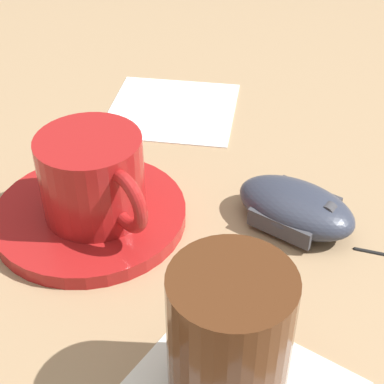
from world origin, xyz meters
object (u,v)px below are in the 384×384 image
at_px(drinking_glass, 229,340).
at_px(coffee_cup, 94,178).
at_px(saucer, 90,215).
at_px(computer_mouse, 296,207).

bearing_deg(drinking_glass, coffee_cup, 160.76).
distance_m(coffee_cup, drinking_glass, 0.18).
bearing_deg(saucer, computer_mouse, 38.34).
xyz_separation_m(saucer, computer_mouse, (0.13, 0.10, 0.01)).
bearing_deg(computer_mouse, coffee_cup, -140.47).
relative_size(saucer, drinking_glass, 1.64).
bearing_deg(coffee_cup, drinking_glass, -19.24).
height_order(computer_mouse, drinking_glass, drinking_glass).
distance_m(saucer, computer_mouse, 0.16).
distance_m(coffee_cup, computer_mouse, 0.16).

